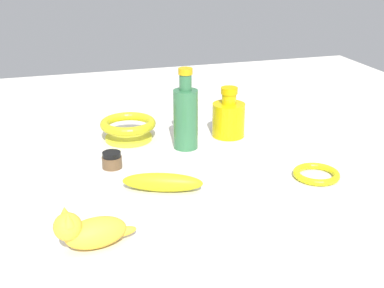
% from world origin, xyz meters
% --- Properties ---
extents(ground, '(2.00, 2.00, 0.00)m').
position_xyz_m(ground, '(0.00, 0.00, 0.00)').
color(ground, silver).
extents(banana, '(0.10, 0.18, 0.04)m').
position_xyz_m(banana, '(0.08, -0.09, 0.02)').
color(banana, gold).
rests_on(banana, ground).
extents(bottle_tall, '(0.06, 0.06, 0.21)m').
position_xyz_m(bottle_tall, '(-0.14, 0.02, 0.09)').
color(bottle_tall, '#316D43').
rests_on(bottle_tall, ground).
extents(bowl, '(0.15, 0.15, 0.06)m').
position_xyz_m(bowl, '(-0.23, -0.11, 0.04)').
color(bowl, yellow).
rests_on(bowl, ground).
extents(bangle, '(0.10, 0.10, 0.02)m').
position_xyz_m(bangle, '(0.12, 0.26, 0.01)').
color(bangle, yellow).
rests_on(bangle, ground).
extents(bottle_short, '(0.09, 0.09, 0.14)m').
position_xyz_m(bottle_short, '(-0.19, 0.16, 0.05)').
color(bottle_short, '#CDAF0A').
rests_on(bottle_short, ground).
extents(cat_figurine, '(0.07, 0.14, 0.08)m').
position_xyz_m(cat_figurine, '(0.26, -0.26, 0.03)').
color(cat_figurine, yellow).
rests_on(cat_figurine, ground).
extents(nail_polish_jar, '(0.05, 0.05, 0.04)m').
position_xyz_m(nail_polish_jar, '(-0.07, -0.18, 0.02)').
color(nail_polish_jar, brown).
rests_on(nail_polish_jar, ground).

